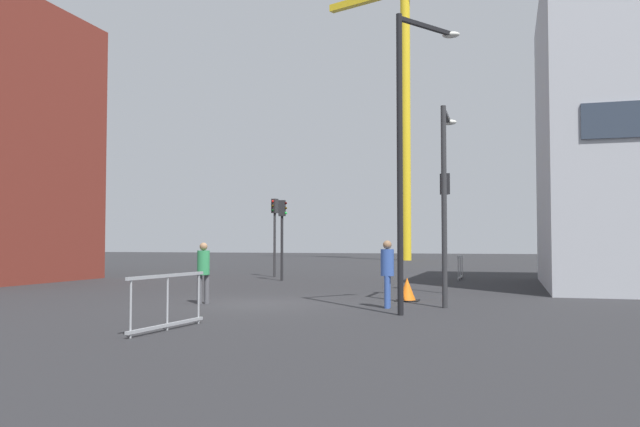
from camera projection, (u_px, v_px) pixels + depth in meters
name	position (u px, v px, depth m)	size (l,w,h in m)	color
ground	(257.00, 304.00, 17.93)	(160.00, 160.00, 0.00)	#28282B
construction_crane	(404.00, 84.00, 60.97)	(13.09, 6.09, 26.11)	yellow
streetlamp_tall	(408.00, 135.00, 15.47)	(1.37, 1.74, 7.10)	black
streetlamp_short	(445.00, 183.00, 17.25)	(0.44, 1.97, 5.26)	#2D2D30
traffic_light_crosswalk	(275.00, 224.00, 31.69)	(0.31, 0.39, 3.81)	#2D2D30
traffic_light_near	(445.00, 213.00, 21.65)	(0.35, 0.39, 3.98)	black
traffic_light_verge	(282.00, 226.00, 28.70)	(0.38, 0.27, 3.54)	#232326
pedestrian_walking	(387.00, 269.00, 16.80)	(0.34, 0.34, 1.74)	#33519E
pedestrian_waiting	(203.00, 268.00, 17.91)	(0.34, 0.34, 1.68)	#4C4C51
safety_barrier_left_run	(460.00, 267.00, 29.59)	(0.08, 2.42, 1.08)	gray
safety_barrier_mid_span	(168.00, 301.00, 12.56)	(0.29, 2.47, 1.08)	#9EA0A5
traffic_cone_striped	(407.00, 290.00, 18.79)	(0.66, 0.66, 0.67)	black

